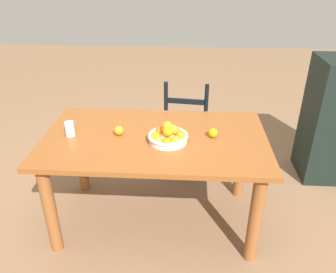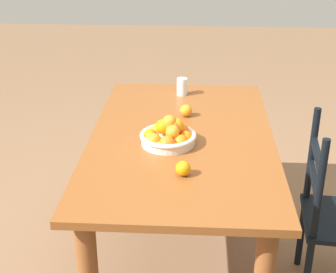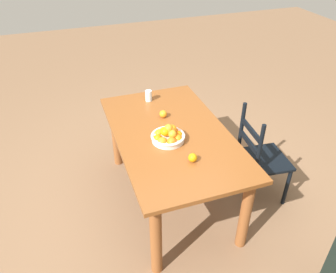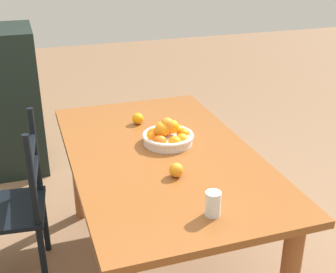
# 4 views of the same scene
# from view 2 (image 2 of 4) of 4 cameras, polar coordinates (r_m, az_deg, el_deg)

# --- Properties ---
(ground_plane) EXTENTS (12.00, 12.00, 0.00)m
(ground_plane) POSITION_cam_2_polar(r_m,az_deg,el_deg) (3.03, 1.40, -13.22)
(ground_plane) COLOR #815F43
(dining_table) EXTENTS (1.62, 0.95, 0.77)m
(dining_table) POSITION_cam_2_polar(r_m,az_deg,el_deg) (2.68, 1.55, -2.44)
(dining_table) COLOR brown
(dining_table) RESTS_ON ground
(fruit_bowl) EXTENTS (0.28, 0.28, 0.15)m
(fruit_bowl) POSITION_cam_2_polar(r_m,az_deg,el_deg) (2.52, 0.07, 0.16)
(fruit_bowl) COLOR silver
(fruit_bowl) RESTS_ON dining_table
(orange_loose_0) EXTENTS (0.07, 0.07, 0.07)m
(orange_loose_0) POSITION_cam_2_polar(r_m,az_deg,el_deg) (2.86, 2.05, 2.94)
(orange_loose_0) COLOR orange
(orange_loose_0) RESTS_ON dining_table
(orange_loose_1) EXTENTS (0.07, 0.07, 0.07)m
(orange_loose_1) POSITION_cam_2_polar(r_m,az_deg,el_deg) (2.24, 1.72, -3.63)
(orange_loose_1) COLOR orange
(orange_loose_1) RESTS_ON dining_table
(drinking_glass) EXTENTS (0.07, 0.07, 0.11)m
(drinking_glass) POSITION_cam_2_polar(r_m,az_deg,el_deg) (3.18, 1.59, 5.64)
(drinking_glass) COLOR silver
(drinking_glass) RESTS_ON dining_table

